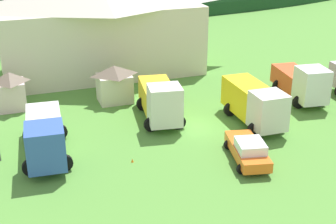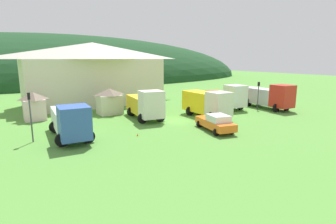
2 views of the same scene
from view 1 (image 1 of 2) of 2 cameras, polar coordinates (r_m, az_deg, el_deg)
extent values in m
plane|color=#518C38|center=(36.12, 3.09, -1.85)|extent=(200.00, 200.00, 0.00)
cube|color=beige|center=(48.03, -8.02, 8.64)|extent=(19.32, 8.56, 6.81)
cube|color=beige|center=(40.84, -6.45, 2.87)|extent=(2.80, 2.35, 2.39)
pyramid|color=#6B5B4C|center=(40.31, -6.55, 5.03)|extent=(3.02, 2.54, 0.84)
cube|color=beige|center=(41.14, -18.35, 1.93)|extent=(2.21, 2.27, 2.36)
pyramid|color=#6B5B4C|center=(40.62, -18.63, 4.03)|extent=(2.39, 2.45, 0.83)
cube|color=#3356AD|center=(30.09, -14.55, -4.04)|extent=(2.51, 2.71, 2.64)
cube|color=black|center=(29.72, -14.65, -3.15)|extent=(1.39, 2.13, 0.84)
cube|color=silver|center=(33.84, -14.69, -1.80)|extent=(2.70, 5.45, 1.71)
cylinder|color=black|center=(30.70, -12.40, -6.03)|extent=(1.10, 0.30, 1.10)
cylinder|color=black|center=(30.73, -16.20, -6.42)|extent=(1.10, 0.30, 1.10)
cylinder|color=black|center=(34.92, -12.93, -2.36)|extent=(1.10, 0.30, 1.10)
cylinder|color=black|center=(34.95, -16.25, -2.71)|extent=(1.10, 0.30, 1.10)
cube|color=silver|center=(34.82, -0.38, 0.82)|extent=(2.68, 2.47, 2.94)
cube|color=black|center=(34.48, -0.35, 1.75)|extent=(1.52, 1.88, 0.94)
cube|color=gold|center=(38.15, -1.34, 2.03)|extent=(3.05, 5.03, 1.91)
cylinder|color=black|center=(35.59, 1.28, -1.24)|extent=(1.10, 0.30, 1.10)
cylinder|color=black|center=(35.24, -2.05, -1.51)|extent=(1.10, 0.30, 1.10)
cylinder|color=black|center=(39.33, 0.00, 1.21)|extent=(1.10, 0.30, 1.10)
cylinder|color=black|center=(39.01, -3.02, 0.99)|extent=(1.10, 0.30, 1.10)
cube|color=silver|center=(34.88, 11.99, 0.12)|extent=(2.36, 2.27, 2.70)
cube|color=black|center=(34.57, 12.16, 0.95)|extent=(1.28, 1.80, 0.86)
cube|color=yellow|center=(37.64, 9.45, 1.79)|extent=(2.39, 4.53, 2.38)
cylinder|color=black|center=(35.90, 13.22, -1.66)|extent=(1.10, 0.30, 1.10)
cylinder|color=black|center=(34.94, 10.37, -2.12)|extent=(1.10, 0.30, 1.10)
cylinder|color=black|center=(39.08, 10.21, 0.68)|extent=(1.10, 0.30, 1.10)
cylinder|color=black|center=(38.20, 7.53, 0.32)|extent=(1.10, 0.30, 1.10)
cube|color=white|center=(40.79, 16.94, 3.12)|extent=(2.55, 2.68, 2.84)
cube|color=black|center=(40.49, 17.12, 3.89)|extent=(1.45, 2.07, 0.91)
cube|color=#E04C23|center=(43.80, 14.77, 3.89)|extent=(2.80, 4.65, 1.64)
cylinder|color=black|center=(41.74, 17.90, 1.36)|extent=(1.10, 0.30, 1.10)
cylinder|color=black|center=(40.82, 15.49, 1.17)|extent=(1.10, 0.30, 1.10)
cylinder|color=black|center=(45.06, 15.43, 3.25)|extent=(1.10, 0.30, 1.10)
cylinder|color=black|center=(44.20, 13.15, 3.10)|extent=(1.10, 0.30, 1.10)
cube|color=orange|center=(31.58, 9.53, -4.63)|extent=(2.84, 5.21, 0.70)
cube|color=silver|center=(30.78, 9.91, -4.05)|extent=(2.08, 2.28, 0.62)
cylinder|color=black|center=(30.59, 11.82, -6.54)|extent=(0.68, 0.24, 0.68)
cylinder|color=black|center=(30.13, 8.89, -6.80)|extent=(0.68, 0.24, 0.68)
cylinder|color=black|center=(33.39, 10.02, -3.74)|extent=(0.68, 0.24, 0.68)
cylinder|color=black|center=(32.96, 7.32, -3.93)|extent=(0.68, 0.24, 0.68)
cone|color=orange|center=(31.32, -4.32, -6.04)|extent=(0.36, 0.36, 0.49)
camera|label=2|loc=(10.34, -36.98, -37.10)|focal=29.07mm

